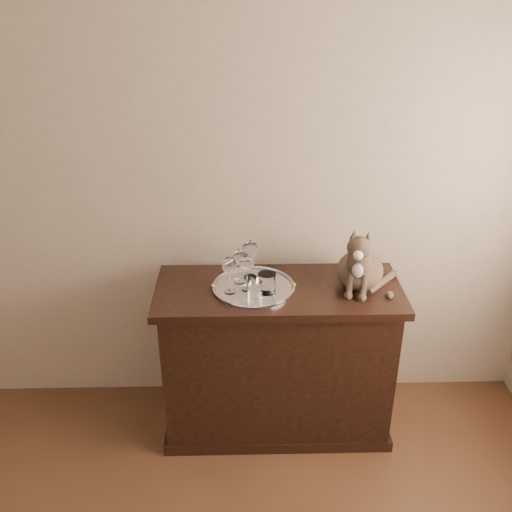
{
  "coord_description": "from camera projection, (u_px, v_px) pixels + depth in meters",
  "views": [
    {
      "loc": [
        0.43,
        -0.45,
        2.23
      ],
      "look_at": [
        0.49,
        1.95,
        1.02
      ],
      "focal_mm": 40.0,
      "sensor_mm": 36.0,
      "label": 1
    }
  ],
  "objects": [
    {
      "name": "wine_glass_d",
      "position": [
        247.0,
        271.0,
        2.7
      ],
      "size": [
        0.07,
        0.07,
        0.19
      ],
      "primitive_type": null,
      "color": "silver",
      "rests_on": "tray"
    },
    {
      "name": "wine_glass_b",
      "position": [
        250.0,
        259.0,
        2.79
      ],
      "size": [
        0.08,
        0.08,
        0.21
      ],
      "primitive_type": null,
      "color": "white",
      "rests_on": "tray"
    },
    {
      "name": "tumbler_a",
      "position": [
        267.0,
        283.0,
        2.69
      ],
      "size": [
        0.09,
        0.09,
        0.1
      ],
      "primitive_type": "cylinder",
      "color": "silver",
      "rests_on": "tray"
    },
    {
      "name": "wine_glass_c",
      "position": [
        229.0,
        274.0,
        2.68
      ],
      "size": [
        0.07,
        0.07,
        0.18
      ],
      "primitive_type": null,
      "color": "white",
      "rests_on": "tray"
    },
    {
      "name": "tumbler_b",
      "position": [
        255.0,
        289.0,
        2.66
      ],
      "size": [
        0.07,
        0.07,
        0.08
      ],
      "primitive_type": "cylinder",
      "color": "white",
      "rests_on": "tray"
    },
    {
      "name": "wall_back",
      "position": [
        155.0,
        170.0,
        2.8
      ],
      "size": [
        4.0,
        0.1,
        2.7
      ],
      "primitive_type": "cube",
      "color": "tan",
      "rests_on": "ground"
    },
    {
      "name": "tray",
      "position": [
        254.0,
        288.0,
        2.75
      ],
      "size": [
        0.4,
        0.4,
        0.01
      ],
      "primitive_type": "cylinder",
      "color": "silver",
      "rests_on": "sideboard"
    },
    {
      "name": "wine_glass_a",
      "position": [
        239.0,
        266.0,
        2.76
      ],
      "size": [
        0.07,
        0.07,
        0.18
      ],
      "primitive_type": null,
      "color": "silver",
      "rests_on": "tray"
    },
    {
      "name": "sideboard",
      "position": [
        277.0,
        359.0,
        2.95
      ],
      "size": [
        1.2,
        0.5,
        0.85
      ],
      "primitive_type": null,
      "color": "black",
      "rests_on": "ground"
    },
    {
      "name": "cat",
      "position": [
        361.0,
        254.0,
        2.7
      ],
      "size": [
        0.42,
        0.41,
        0.34
      ],
      "primitive_type": null,
      "rotation": [
        0.0,
        0.0,
        -0.3
      ],
      "color": "#48382B",
      "rests_on": "sideboard"
    }
  ]
}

